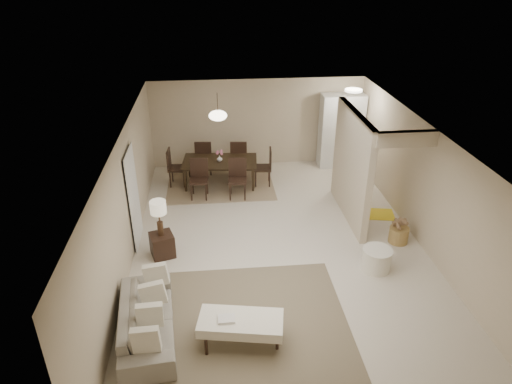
{
  "coord_description": "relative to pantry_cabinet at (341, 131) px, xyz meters",
  "views": [
    {
      "loc": [
        -1.28,
        -7.87,
        5.42
      ],
      "look_at": [
        -0.43,
        0.59,
        1.05
      ],
      "focal_mm": 32.0,
      "sensor_mm": 36.0,
      "label": 1
    }
  ],
  "objects": [
    {
      "name": "side_table",
      "position": [
        -4.75,
        -4.15,
        -0.81
      ],
      "size": [
        0.56,
        0.56,
        0.49
      ],
      "primitive_type": "cube",
      "rotation": [
        0.0,
        0.0,
        0.31
      ],
      "color": "black",
      "rests_on": "floor"
    },
    {
      "name": "right_wall",
      "position": [
        0.65,
        -4.15,
        0.2
      ],
      "size": [
        0.0,
        9.0,
        9.0
      ],
      "primitive_type": "plane",
      "rotation": [
        1.57,
        0.0,
        -1.57
      ],
      "color": "#C1B192",
      "rests_on": "floor"
    },
    {
      "name": "dining_table",
      "position": [
        -3.48,
        -0.98,
        -0.71
      ],
      "size": [
        2.02,
        1.25,
        0.68
      ],
      "primitive_type": "imported",
      "rotation": [
        0.0,
        0.0,
        -0.09
      ],
      "color": "black",
      "rests_on": "dining_rug"
    },
    {
      "name": "partition",
      "position": [
        -0.55,
        -2.9,
        0.2
      ],
      "size": [
        0.15,
        2.5,
        2.5
      ],
      "primitive_type": "cube",
      "color": "#C1B192",
      "rests_on": "floor"
    },
    {
      "name": "dining_chairs",
      "position": [
        -3.48,
        -0.98,
        -0.55
      ],
      "size": [
        2.73,
        2.07,
        1.01
      ],
      "color": "black",
      "rests_on": "dining_rug"
    },
    {
      "name": "flush_light",
      "position": [
        -0.05,
        -0.95,
        1.41
      ],
      "size": [
        0.44,
        0.44,
        0.05
      ],
      "primitive_type": "cylinder",
      "color": "white",
      "rests_on": "ceiling"
    },
    {
      "name": "living_rug",
      "position": [
        -3.13,
        -6.37,
        -1.04
      ],
      "size": [
        3.2,
        3.2,
        0.01
      ],
      "primitive_type": "cube",
      "color": "brown",
      "rests_on": "floor"
    },
    {
      "name": "pantry_cabinet",
      "position": [
        0.0,
        0.0,
        0.0
      ],
      "size": [
        1.2,
        0.55,
        2.1
      ],
      "primitive_type": "cube",
      "color": "silver",
      "rests_on": "floor"
    },
    {
      "name": "back_wall",
      "position": [
        -2.35,
        0.35,
        0.2
      ],
      "size": [
        6.0,
        0.0,
        6.0
      ],
      "primitive_type": "plane",
      "rotation": [
        1.57,
        0.0,
        0.0
      ],
      "color": "#C1B192",
      "rests_on": "floor"
    },
    {
      "name": "left_wall",
      "position": [
        -5.35,
        -4.15,
        0.2
      ],
      "size": [
        0.0,
        9.0,
        9.0
      ],
      "primitive_type": "plane",
      "rotation": [
        1.57,
        0.0,
        1.57
      ],
      "color": "#C1B192",
      "rests_on": "floor"
    },
    {
      "name": "pendant_light",
      "position": [
        -3.48,
        -0.98,
        0.87
      ],
      "size": [
        0.46,
        0.46,
        0.71
      ],
      "color": "#47301E",
      "rests_on": "ceiling"
    },
    {
      "name": "doorway",
      "position": [
        -5.32,
        -3.55,
        -0.03
      ],
      "size": [
        0.04,
        0.9,
        2.04
      ],
      "primitive_type": "cube",
      "color": "black",
      "rests_on": "floor"
    },
    {
      "name": "floor",
      "position": [
        -2.35,
        -4.15,
        -1.05
      ],
      "size": [
        9.0,
        9.0,
        0.0
      ],
      "primitive_type": "plane",
      "color": "beige",
      "rests_on": "ground"
    },
    {
      "name": "ceiling",
      "position": [
        -2.35,
        -4.15,
        1.45
      ],
      "size": [
        9.0,
        9.0,
        0.0
      ],
      "primitive_type": "plane",
      "rotation": [
        3.14,
        0.0,
        0.0
      ],
      "color": "white",
      "rests_on": "back_wall"
    },
    {
      "name": "vase",
      "position": [
        -3.48,
        -0.98,
        -0.29
      ],
      "size": [
        0.17,
        0.17,
        0.15
      ],
      "primitive_type": "imported",
      "rotation": [
        0.0,
        0.0,
        0.2
      ],
      "color": "white",
      "rests_on": "dining_table"
    },
    {
      "name": "ottoman_bench",
      "position": [
        -3.33,
        -6.67,
        -0.67
      ],
      "size": [
        1.39,
        0.82,
        0.47
      ],
      "rotation": [
        0.0,
        0.0,
        -0.18
      ],
      "color": "silver",
      "rests_on": "living_rug"
    },
    {
      "name": "yellow_mat",
      "position": [
        0.11,
        -2.95,
        -1.04
      ],
      "size": [
        1.0,
        0.72,
        0.01
      ],
      "primitive_type": "cube",
      "rotation": [
        0.0,
        0.0,
        -0.18
      ],
      "color": "yellow",
      "rests_on": "floor"
    },
    {
      "name": "dining_rug",
      "position": [
        -3.48,
        -0.98,
        -1.04
      ],
      "size": [
        2.8,
        2.1,
        0.01
      ],
      "primitive_type": "cube",
      "color": "#8A6F55",
      "rests_on": "floor"
    },
    {
      "name": "wicker_basket",
      "position": [
        0.22,
        -4.15,
        -0.88
      ],
      "size": [
        0.53,
        0.53,
        0.35
      ],
      "primitive_type": "cylinder",
      "rotation": [
        0.0,
        0.0,
        0.36
      ],
      "color": "olive",
      "rests_on": "floor"
    },
    {
      "name": "sofa",
      "position": [
        -4.8,
        -6.37,
        -0.75
      ],
      "size": [
        2.15,
        1.02,
        0.61
      ],
      "primitive_type": "imported",
      "rotation": [
        0.0,
        0.0,
        1.68
      ],
      "color": "gray",
      "rests_on": "floor"
    },
    {
      "name": "round_pouf",
      "position": [
        -0.58,
        -5.04,
        -0.83
      ],
      "size": [
        0.57,
        0.57,
        0.45
      ],
      "primitive_type": "cylinder",
      "color": "silver",
      "rests_on": "floor"
    },
    {
      "name": "table_lamp",
      "position": [
        -4.75,
        -4.15,
        0.0
      ],
      "size": [
        0.32,
        0.32,
        0.76
      ],
      "color": "#47301E",
      "rests_on": "side_table"
    }
  ]
}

